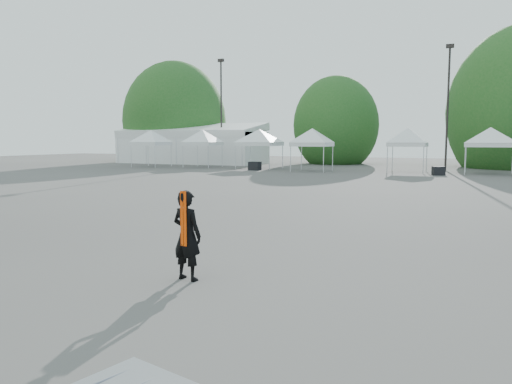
% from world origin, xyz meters
% --- Properties ---
extents(ground, '(120.00, 120.00, 0.00)m').
position_xyz_m(ground, '(0.00, 0.00, 0.00)').
color(ground, '#474442').
rests_on(ground, ground).
extents(marquee, '(15.00, 6.25, 4.23)m').
position_xyz_m(marquee, '(-22.00, 35.00, 1.97)').
color(marquee, white).
rests_on(marquee, ground).
extents(light_pole_west, '(0.60, 0.25, 10.30)m').
position_xyz_m(light_pole_west, '(-18.00, 34.00, 5.77)').
color(light_pole_west, black).
rests_on(light_pole_west, ground).
extents(light_pole_east, '(0.60, 0.25, 9.80)m').
position_xyz_m(light_pole_east, '(3.00, 32.00, 5.52)').
color(light_pole_east, black).
rests_on(light_pole_east, ground).
extents(tree_far_w, '(4.80, 4.80, 7.30)m').
position_xyz_m(tree_far_w, '(-26.00, 38.00, 4.54)').
color(tree_far_w, '#382314').
rests_on(tree_far_w, ground).
extents(tree_mid_w, '(4.16, 4.16, 6.33)m').
position_xyz_m(tree_mid_w, '(-8.00, 40.00, 3.93)').
color(tree_mid_w, '#382314').
rests_on(tree_mid_w, ground).
extents(tent_a, '(3.91, 3.91, 3.88)m').
position_xyz_m(tent_a, '(-21.88, 27.66, 3.06)').
color(tent_a, silver).
rests_on(tent_a, ground).
extents(tent_b, '(3.91, 3.91, 3.88)m').
position_xyz_m(tent_b, '(-17.18, 28.81, 3.06)').
color(tent_b, silver).
rests_on(tent_b, ground).
extents(tent_c, '(4.58, 4.58, 3.88)m').
position_xyz_m(tent_c, '(-11.62, 28.69, 3.06)').
color(tent_c, silver).
rests_on(tent_c, ground).
extents(tent_d, '(3.97, 3.97, 3.88)m').
position_xyz_m(tent_d, '(-6.53, 27.24, 3.06)').
color(tent_d, silver).
rests_on(tent_d, ground).
extents(tent_e, '(3.90, 3.90, 3.88)m').
position_xyz_m(tent_e, '(0.44, 28.91, 3.06)').
color(tent_e, silver).
rests_on(tent_e, ground).
extents(tent_f, '(4.71, 4.71, 3.88)m').
position_xyz_m(tent_f, '(6.05, 28.94, 3.06)').
color(tent_f, silver).
rests_on(tent_f, ground).
extents(man, '(0.63, 0.46, 1.58)m').
position_xyz_m(man, '(0.55, -2.81, 0.79)').
color(man, black).
rests_on(man, ground).
extents(crate_west, '(0.95, 0.77, 0.68)m').
position_xyz_m(crate_west, '(-11.04, 26.42, 0.34)').
color(crate_west, black).
rests_on(crate_west, ground).
extents(crate_mid, '(0.95, 0.86, 0.61)m').
position_xyz_m(crate_mid, '(2.85, 26.37, 0.30)').
color(crate_mid, black).
rests_on(crate_mid, ground).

